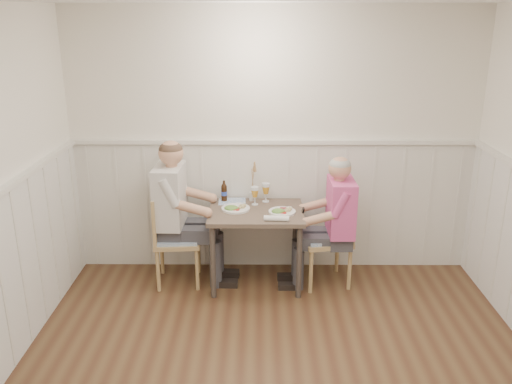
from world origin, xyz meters
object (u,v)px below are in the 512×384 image
chair_left (172,235)px  man_in_pink (335,232)px  grass_vase (251,182)px  dining_table (256,221)px  diner_cream (176,224)px  beer_bottle (224,192)px  chair_right (332,234)px

chair_left → man_in_pink: size_ratio=0.69×
grass_vase → dining_table: bearing=-80.5°
man_in_pink → diner_cream: 1.52m
man_in_pink → beer_bottle: bearing=164.0°
dining_table → grass_vase: size_ratio=2.11×
man_in_pink → diner_cream: diner_cream is taller
dining_table → grass_vase: bearing=99.5°
chair_right → dining_table: bearing=-178.5°
chair_right → chair_left: 1.53m
man_in_pink → dining_table: bearing=176.9°
dining_table → chair_right: size_ratio=0.95×
grass_vase → chair_left: bearing=-160.0°
chair_left → diner_cream: size_ratio=0.63×
grass_vase → beer_bottle: bearing=-176.5°
dining_table → beer_bottle: bearing=140.0°
grass_vase → diner_cream: bearing=-160.6°
man_in_pink → chair_left: bearing=178.4°
chair_left → beer_bottle: bearing=27.9°
chair_right → beer_bottle: size_ratio=4.45×
diner_cream → grass_vase: diner_cream is taller
dining_table → beer_bottle: 0.46m
dining_table → beer_bottle: (-0.32, 0.27, 0.20)m
dining_table → grass_vase: grass_vase is taller
diner_cream → beer_bottle: bearing=27.7°
dining_table → beer_bottle: size_ratio=4.22×
dining_table → chair_left: bearing=179.7°
chair_right → beer_bottle: (-1.04, 0.25, 0.34)m
diner_cream → grass_vase: size_ratio=3.43×
diner_cream → man_in_pink: bearing=-2.6°
beer_bottle → grass_vase: 0.29m
beer_bottle → man_in_pink: bearing=-16.0°
diner_cream → grass_vase: bearing=19.4°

